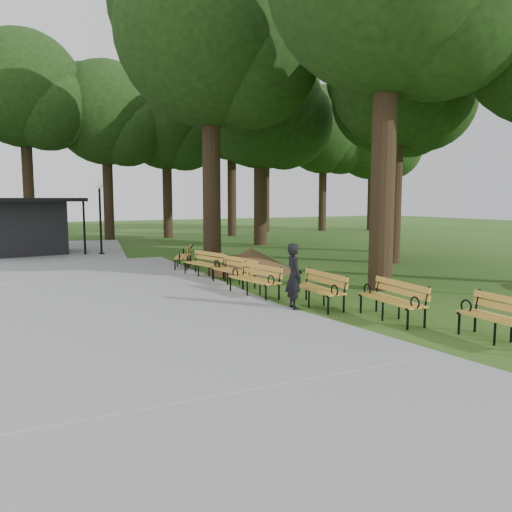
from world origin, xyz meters
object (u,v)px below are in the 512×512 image
dirt_mound (251,260)px  lawn_tree_4 (260,106)px  bench_6 (183,257)px  lawn_tree_2 (210,31)px  bench_2 (317,289)px  person (294,277)px  bench_5 (204,264)px  bench_3 (254,280)px  bench_1 (391,300)px  lamp_post (100,203)px  bench_0 (504,321)px  bench_4 (233,271)px  kiosk (24,227)px  lawn_tree_1 (398,80)px  lawn_tree_5 (388,97)px

dirt_mound → lawn_tree_4: 12.95m
bench_6 → lawn_tree_2: (2.18, 2.29, 9.27)m
bench_2 → person: bearing=-90.0°
person → bench_5: bearing=12.5°
bench_3 → bench_1: bearing=11.0°
person → lamp_post: bearing=19.3°
bench_2 → lawn_tree_2: lawn_tree_2 is taller
bench_1 → bench_3: 4.08m
bench_0 → lawn_tree_4: bearing=167.1°
lawn_tree_2 → lawn_tree_4: lawn_tree_2 is taller
bench_3 → lawn_tree_2: 12.78m
bench_5 → bench_4: bearing=-7.2°
lamp_post → bench_1: lamp_post is taller
lawn_tree_2 → bench_6: bearing=-133.5°
bench_4 → lawn_tree_4: size_ratio=0.17×
kiosk → lawn_tree_1: lawn_tree_1 is taller
kiosk → bench_5: size_ratio=2.26×
lawn_tree_1 → bench_5: bearing=179.1°
bench_0 → person: bearing=-153.6°
dirt_mound → bench_4: size_ratio=1.50×
person → kiosk: size_ratio=0.37×
kiosk → dirt_mound: bearing=-62.2°
bench_4 → bench_5: 1.97m
lawn_tree_2 → lawn_tree_5: (8.74, -1.36, -2.16)m
bench_3 → bench_6: (0.13, 6.18, 0.00)m
bench_5 → lawn_tree_1: lawn_tree_1 is taller
bench_0 → lamp_post: bearing=-165.9°
lamp_post → lawn_tree_2: 9.15m
bench_1 → bench_4: size_ratio=1.00×
dirt_mound → bench_3: bench_3 is taller
person → dirt_mound: bearing=-6.1°
bench_5 → bench_2: bearing=-5.6°
lamp_post → lawn_tree_4: size_ratio=0.30×
lamp_post → lawn_tree_1: bearing=-40.3°
bench_0 → bench_2: bearing=-161.3°
bench_2 → lawn_tree_4: size_ratio=0.17×
lawn_tree_1 → lawn_tree_4: (-1.00, 9.77, 0.47)m
person → lawn_tree_1: lawn_tree_1 is taller
kiosk → bench_6: size_ratio=2.26×
bench_6 → bench_1: bearing=31.9°
bench_2 → bench_5: size_ratio=1.00×
kiosk → bench_1: size_ratio=2.26×
lamp_post → lawn_tree_1: size_ratio=0.34×
kiosk → bench_6: (5.15, -7.67, -0.91)m
bench_0 → bench_2: same height
bench_4 → lamp_post: bearing=-177.6°
bench_5 → lawn_tree_1: size_ratio=0.19×
lawn_tree_1 → lawn_tree_4: bearing=95.8°
bench_1 → bench_4: 5.72m
bench_5 → person: bearing=-12.2°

